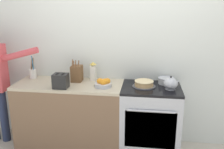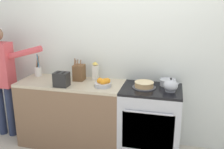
{
  "view_description": "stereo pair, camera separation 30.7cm",
  "coord_description": "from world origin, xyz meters",
  "px_view_note": "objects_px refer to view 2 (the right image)",
  "views": [
    {
      "loc": [
        0.27,
        -2.66,
        1.88
      ],
      "look_at": [
        -0.14,
        0.26,
        1.04
      ],
      "focal_mm": 40.0,
      "sensor_mm": 36.0,
      "label": 1
    },
    {
      "loc": [
        0.57,
        -2.6,
        1.88
      ],
      "look_at": [
        -0.14,
        0.26,
        1.04
      ],
      "focal_mm": 40.0,
      "sensor_mm": 36.0,
      "label": 2
    }
  ],
  "objects_px": {
    "mixing_bowl": "(168,82)",
    "stove_range": "(150,122)",
    "fruit_bowl": "(103,83)",
    "milk_carton": "(95,71)",
    "toaster": "(62,79)",
    "knife_block": "(79,72)",
    "person_baker": "(2,74)",
    "tea_kettle": "(171,86)",
    "utensil_crock": "(38,71)",
    "layer_cake": "(144,85)"
  },
  "relations": [
    {
      "from": "layer_cake",
      "to": "tea_kettle",
      "type": "relative_size",
      "value": 1.4
    },
    {
      "from": "knife_block",
      "to": "utensil_crock",
      "type": "distance_m",
      "value": 0.64
    },
    {
      "from": "mixing_bowl",
      "to": "fruit_bowl",
      "type": "height_order",
      "value": "fruit_bowl"
    },
    {
      "from": "layer_cake",
      "to": "fruit_bowl",
      "type": "bearing_deg",
      "value": -170.75
    },
    {
      "from": "stove_range",
      "to": "toaster",
      "type": "xyz_separation_m",
      "value": [
        -1.1,
        -0.18,
        0.53
      ]
    },
    {
      "from": "stove_range",
      "to": "utensil_crock",
      "type": "xyz_separation_m",
      "value": [
        -1.61,
        0.16,
        0.52
      ]
    },
    {
      "from": "stove_range",
      "to": "knife_block",
      "type": "relative_size",
      "value": 2.93
    },
    {
      "from": "milk_carton",
      "to": "person_baker",
      "type": "height_order",
      "value": "person_baker"
    },
    {
      "from": "utensil_crock",
      "to": "stove_range",
      "type": "bearing_deg",
      "value": -5.74
    },
    {
      "from": "knife_block",
      "to": "fruit_bowl",
      "type": "distance_m",
      "value": 0.43
    },
    {
      "from": "layer_cake",
      "to": "tea_kettle",
      "type": "bearing_deg",
      "value": -9.91
    },
    {
      "from": "fruit_bowl",
      "to": "person_baker",
      "type": "relative_size",
      "value": 0.13
    },
    {
      "from": "fruit_bowl",
      "to": "toaster",
      "type": "bearing_deg",
      "value": -167.98
    },
    {
      "from": "utensil_crock",
      "to": "toaster",
      "type": "xyz_separation_m",
      "value": [
        0.52,
        -0.34,
        0.01
      ]
    },
    {
      "from": "toaster",
      "to": "mixing_bowl",
      "type": "bearing_deg",
      "value": 14.91
    },
    {
      "from": "tea_kettle",
      "to": "milk_carton",
      "type": "xyz_separation_m",
      "value": [
        -0.99,
        0.23,
        0.05
      ]
    },
    {
      "from": "mixing_bowl",
      "to": "toaster",
      "type": "bearing_deg",
      "value": -165.09
    },
    {
      "from": "stove_range",
      "to": "mixing_bowl",
      "type": "relative_size",
      "value": 4.31
    },
    {
      "from": "fruit_bowl",
      "to": "milk_carton",
      "type": "relative_size",
      "value": 0.84
    },
    {
      "from": "layer_cake",
      "to": "utensil_crock",
      "type": "xyz_separation_m",
      "value": [
        -1.52,
        0.15,
        0.04
      ]
    },
    {
      "from": "tea_kettle",
      "to": "fruit_bowl",
      "type": "bearing_deg",
      "value": -178.18
    },
    {
      "from": "utensil_crock",
      "to": "milk_carton",
      "type": "xyz_separation_m",
      "value": [
        0.84,
        0.02,
        0.05
      ]
    },
    {
      "from": "tea_kettle",
      "to": "utensil_crock",
      "type": "xyz_separation_m",
      "value": [
        -1.84,
        0.21,
        0.0
      ]
    },
    {
      "from": "layer_cake",
      "to": "tea_kettle",
      "type": "distance_m",
      "value": 0.32
    },
    {
      "from": "milk_carton",
      "to": "stove_range",
      "type": "bearing_deg",
      "value": -13.18
    },
    {
      "from": "stove_range",
      "to": "utensil_crock",
      "type": "bearing_deg",
      "value": 174.26
    },
    {
      "from": "stove_range",
      "to": "utensil_crock",
      "type": "distance_m",
      "value": 1.7
    },
    {
      "from": "utensil_crock",
      "to": "fruit_bowl",
      "type": "height_order",
      "value": "utensil_crock"
    },
    {
      "from": "utensil_crock",
      "to": "milk_carton",
      "type": "height_order",
      "value": "utensil_crock"
    },
    {
      "from": "utensil_crock",
      "to": "toaster",
      "type": "height_order",
      "value": "utensil_crock"
    },
    {
      "from": "tea_kettle",
      "to": "person_baker",
      "type": "distance_m",
      "value": 2.3
    },
    {
      "from": "person_baker",
      "to": "toaster",
      "type": "bearing_deg",
      "value": -16.19
    },
    {
      "from": "utensil_crock",
      "to": "layer_cake",
      "type": "bearing_deg",
      "value": -5.74
    },
    {
      "from": "stove_range",
      "to": "person_baker",
      "type": "bearing_deg",
      "value": -179.49
    },
    {
      "from": "tea_kettle",
      "to": "person_baker",
      "type": "height_order",
      "value": "person_baker"
    },
    {
      "from": "mixing_bowl",
      "to": "stove_range",
      "type": "bearing_deg",
      "value": -138.91
    },
    {
      "from": "knife_block",
      "to": "utensil_crock",
      "type": "height_order",
      "value": "utensil_crock"
    },
    {
      "from": "person_baker",
      "to": "layer_cake",
      "type": "bearing_deg",
      "value": -6.1
    },
    {
      "from": "utensil_crock",
      "to": "mixing_bowl",
      "type": "bearing_deg",
      "value": -0.02
    },
    {
      "from": "stove_range",
      "to": "knife_block",
      "type": "height_order",
      "value": "knife_block"
    },
    {
      "from": "stove_range",
      "to": "toaster",
      "type": "distance_m",
      "value": 1.23
    },
    {
      "from": "layer_cake",
      "to": "person_baker",
      "type": "bearing_deg",
      "value": -179.19
    },
    {
      "from": "knife_block",
      "to": "milk_carton",
      "type": "bearing_deg",
      "value": 18.03
    },
    {
      "from": "knife_block",
      "to": "fruit_bowl",
      "type": "xyz_separation_m",
      "value": [
        0.39,
        -0.18,
        -0.06
      ]
    },
    {
      "from": "layer_cake",
      "to": "knife_block",
      "type": "relative_size",
      "value": 0.95
    },
    {
      "from": "tea_kettle",
      "to": "milk_carton",
      "type": "height_order",
      "value": "milk_carton"
    },
    {
      "from": "layer_cake",
      "to": "person_baker",
      "type": "height_order",
      "value": "person_baker"
    },
    {
      "from": "mixing_bowl",
      "to": "person_baker",
      "type": "bearing_deg",
      "value": -175.44
    },
    {
      "from": "stove_range",
      "to": "toaster",
      "type": "relative_size",
      "value": 4.59
    },
    {
      "from": "layer_cake",
      "to": "knife_block",
      "type": "xyz_separation_m",
      "value": [
        -0.88,
        0.1,
        0.07
      ]
    }
  ]
}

